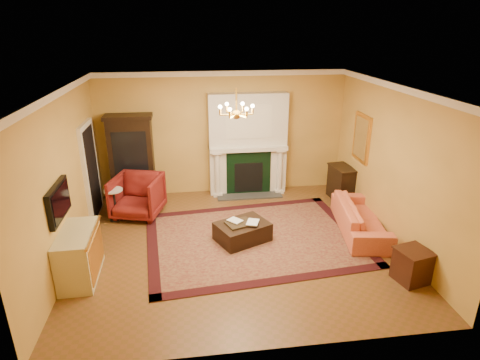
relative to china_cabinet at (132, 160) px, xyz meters
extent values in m
cube|color=brown|center=(2.18, -2.49, -1.01)|extent=(6.00, 5.50, 0.02)
cube|color=white|center=(2.18, -2.49, 2.01)|extent=(6.00, 5.50, 0.02)
cube|color=gold|center=(2.18, 0.27, 0.50)|extent=(6.00, 0.02, 3.00)
cube|color=gold|center=(2.18, -5.25, 0.50)|extent=(6.00, 0.02, 3.00)
cube|color=gold|center=(-0.83, -2.49, 0.50)|extent=(0.02, 5.50, 3.00)
cube|color=gold|center=(5.19, -2.49, 0.50)|extent=(0.02, 5.50, 3.00)
cube|color=silver|center=(2.78, 0.10, 0.25)|extent=(1.90, 0.32, 2.50)
cube|color=silver|center=(2.78, -0.07, 0.85)|extent=(1.10, 0.01, 0.80)
cube|color=black|center=(2.78, -0.07, -0.45)|extent=(1.10, 0.02, 1.10)
cube|color=black|center=(2.78, -0.08, -0.55)|extent=(0.70, 0.02, 0.75)
cube|color=#333333|center=(2.78, -0.19, -0.98)|extent=(1.60, 0.50, 0.04)
cube|color=silver|center=(2.78, 0.04, 0.18)|extent=(1.90, 0.44, 0.10)
cylinder|color=silver|center=(2.00, -0.08, -0.41)|extent=(0.14, 0.14, 1.18)
cylinder|color=silver|center=(3.56, -0.08, -0.41)|extent=(0.14, 0.14, 1.18)
cube|color=white|center=(2.18, 0.22, 1.94)|extent=(6.00, 0.08, 0.12)
cube|color=white|center=(-0.78, -2.49, 1.94)|extent=(0.08, 5.50, 0.12)
cube|color=white|center=(5.14, -2.49, 1.94)|extent=(0.08, 5.50, 0.12)
cube|color=silver|center=(-0.78, -0.79, 0.05)|extent=(0.08, 1.05, 2.10)
cube|color=black|center=(-0.74, -0.79, 0.02)|extent=(0.02, 0.85, 1.95)
cube|color=black|center=(-0.77, -3.09, 0.35)|extent=(0.08, 0.95, 0.58)
cube|color=black|center=(-0.72, -3.09, 0.35)|extent=(0.01, 0.85, 0.48)
cube|color=gold|center=(5.15, -1.09, 0.65)|extent=(0.05, 0.76, 1.05)
cube|color=white|center=(5.12, -1.09, 0.65)|extent=(0.01, 0.62, 0.90)
cylinder|color=gold|center=(2.18, -2.49, 1.80)|extent=(0.03, 0.03, 0.40)
sphere|color=gold|center=(2.18, -2.49, 1.55)|extent=(0.16, 0.16, 0.16)
sphere|color=#FFE5B2|center=(2.46, -2.49, 1.69)|extent=(0.07, 0.07, 0.07)
sphere|color=#FFE5B2|center=(2.32, -2.25, 1.69)|extent=(0.07, 0.07, 0.07)
sphere|color=#FFE5B2|center=(2.04, -2.25, 1.69)|extent=(0.07, 0.07, 0.07)
sphere|color=#FFE5B2|center=(1.90, -2.49, 1.69)|extent=(0.07, 0.07, 0.07)
sphere|color=#FFE5B2|center=(2.04, -2.73, 1.69)|extent=(0.07, 0.07, 0.07)
sphere|color=#FFE5B2|center=(2.32, -2.73, 1.69)|extent=(0.07, 0.07, 0.07)
cube|color=#4C1016|center=(2.55, -2.33, -0.99)|extent=(4.45, 3.51, 0.02)
cube|color=black|center=(0.00, 0.00, 0.00)|extent=(1.00, 0.46, 1.99)
imported|color=maroon|center=(0.17, -0.95, -0.48)|extent=(1.21, 1.16, 1.02)
cylinder|color=black|center=(-0.30, -1.11, -0.98)|extent=(0.28, 0.28, 0.04)
cylinder|color=black|center=(-0.30, -1.11, -0.63)|extent=(0.06, 0.06, 0.64)
cylinder|color=white|center=(-0.30, -1.11, -0.29)|extent=(0.40, 0.40, 0.03)
cube|color=#C7B892|center=(-0.55, -3.22, -0.57)|extent=(0.56, 1.15, 0.85)
imported|color=#DE6846|center=(4.76, -2.30, -0.59)|extent=(0.92, 2.13, 0.81)
cube|color=black|center=(4.90, -4.05, -0.72)|extent=(0.57, 0.57, 0.55)
cube|color=black|center=(4.96, -0.66, -0.60)|extent=(0.49, 0.76, 0.80)
cube|color=black|center=(2.31, -2.36, -0.80)|extent=(1.18, 1.05, 0.36)
cube|color=black|center=(2.25, -2.39, -0.60)|extent=(0.60, 0.54, 0.03)
imported|color=gray|center=(2.09, -2.38, -0.45)|extent=(0.17, 0.15, 0.27)
imported|color=gray|center=(2.40, -2.39, -0.44)|extent=(0.21, 0.10, 0.30)
cylinder|color=gray|center=(2.26, 0.04, 0.28)|extent=(0.12, 0.12, 0.10)
cone|color=#0E3412|center=(2.26, 0.04, 0.51)|extent=(0.17, 0.17, 0.36)
cylinder|color=gray|center=(3.50, 0.04, 0.28)|extent=(0.11, 0.11, 0.09)
cone|color=#0E3412|center=(3.50, 0.04, 0.50)|extent=(0.16, 0.16, 0.35)
camera|label=1|loc=(1.34, -9.26, 3.00)|focal=30.00mm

